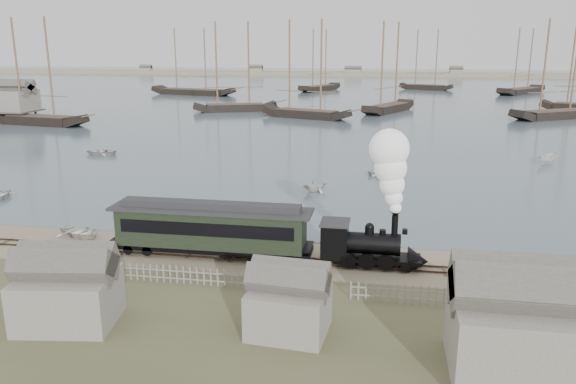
# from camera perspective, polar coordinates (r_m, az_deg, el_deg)

# --- Properties ---
(ground) EXTENTS (600.00, 600.00, 0.00)m
(ground) POSITION_cam_1_polar(r_m,az_deg,el_deg) (41.81, 0.14, -6.01)
(ground) COLOR gray
(ground) RESTS_ON ground
(harbor_water) EXTENTS (600.00, 336.00, 0.06)m
(harbor_water) POSITION_cam_1_polar(r_m,az_deg,el_deg) (209.19, 8.08, 10.50)
(harbor_water) COLOR #4D636E
(harbor_water) RESTS_ON ground
(rail_track) EXTENTS (120.00, 1.80, 0.16)m
(rail_track) POSITION_cam_1_polar(r_m,az_deg,el_deg) (39.96, -0.34, -6.95)
(rail_track) COLOR #39261F
(rail_track) RESTS_ON ground
(picket_fence_west) EXTENTS (19.00, 0.10, 1.20)m
(picket_fence_west) POSITION_cam_1_polar(r_m,az_deg,el_deg) (37.21, -11.76, -9.04)
(picket_fence_west) COLOR gray
(picket_fence_west) RESTS_ON ground
(picket_fence_east) EXTENTS (15.00, 0.10, 1.20)m
(picket_fence_east) POSITION_cam_1_polar(r_m,az_deg,el_deg) (34.92, 19.00, -11.21)
(picket_fence_east) COLOR gray
(picket_fence_east) RESTS_ON ground
(shed_left) EXTENTS (5.00, 4.00, 4.10)m
(shed_left) POSITION_cam_1_polar(r_m,az_deg,el_deg) (33.84, -21.20, -12.28)
(shed_left) COLOR gray
(shed_left) RESTS_ON ground
(shed_mid) EXTENTS (4.00, 3.50, 3.60)m
(shed_mid) POSITION_cam_1_polar(r_m,az_deg,el_deg) (30.73, 0.08, -14.05)
(shed_mid) COLOR gray
(shed_mid) RESTS_ON ground
(shed_right) EXTENTS (6.00, 5.00, 5.10)m
(shed_right) POSITION_cam_1_polar(r_m,az_deg,el_deg) (29.39, 21.99, -16.67)
(shed_right) COLOR gray
(shed_right) RESTS_ON ground
(far_spit) EXTENTS (500.00, 20.00, 1.80)m
(far_spit) POSITION_cam_1_polar(r_m,az_deg,el_deg) (289.02, 8.63, 11.59)
(far_spit) COLOR tan
(far_spit) RESTS_ON ground
(locomotive) EXTENTS (7.35, 2.74, 9.16)m
(locomotive) POSITION_cam_1_polar(r_m,az_deg,el_deg) (38.06, 9.79, -1.62)
(locomotive) COLOR black
(locomotive) RESTS_ON ground
(passenger_coach) EXTENTS (14.51, 2.80, 3.52)m
(passenger_coach) POSITION_cam_1_polar(r_m,az_deg,el_deg) (40.44, -7.83, -3.54)
(passenger_coach) COLOR black
(passenger_coach) RESTS_ON ground
(beached_dinghy) EXTENTS (3.89, 4.51, 0.79)m
(beached_dinghy) POSITION_cam_1_polar(r_m,az_deg,el_deg) (47.70, -20.34, -3.81)
(beached_dinghy) COLOR silver
(beached_dinghy) RESTS_ON ground
(rowboat_1) EXTENTS (3.57, 3.64, 1.45)m
(rowboat_1) POSITION_cam_1_polar(r_m,az_deg,el_deg) (58.14, 2.75, 0.74)
(rowboat_1) COLOR silver
(rowboat_1) RESTS_ON harbor_water
(rowboat_2) EXTENTS (3.53, 2.08, 1.28)m
(rowboat_2) POSITION_cam_1_polar(r_m,az_deg,el_deg) (48.65, -1.26, -2.14)
(rowboat_2) COLOR silver
(rowboat_2) RESTS_ON harbor_water
(rowboat_3) EXTENTS (2.87, 3.82, 0.75)m
(rowboat_3) POSITION_cam_1_polar(r_m,az_deg,el_deg) (66.10, 9.70, 1.94)
(rowboat_3) COLOR silver
(rowboat_3) RESTS_ON harbor_water
(rowboat_5) EXTENTS (3.27, 3.29, 1.30)m
(rowboat_5) POSITION_cam_1_polar(r_m,az_deg,el_deg) (79.31, 24.86, 3.10)
(rowboat_5) COLOR silver
(rowboat_5) RESTS_ON harbor_water
(rowboat_6) EXTENTS (3.17, 4.41, 0.91)m
(rowboat_6) POSITION_cam_1_polar(r_m,az_deg,el_deg) (82.17, -18.54, 3.93)
(rowboat_6) COLOR silver
(rowboat_6) RESTS_ON harbor_water
(schooner_0) EXTENTS (20.30, 7.90, 20.00)m
(schooner_0) POSITION_cam_1_polar(r_m,az_deg,el_deg) (117.10, -24.32, 11.11)
(schooner_0) COLOR black
(schooner_0) RESTS_ON harbor_water
(schooner_1) EXTENTS (19.23, 11.02, 20.00)m
(schooner_1) POSITION_cam_1_polar(r_m,az_deg,el_deg) (129.93, -5.48, 12.54)
(schooner_1) COLOR black
(schooner_1) RESTS_ON harbor_water
(schooner_2) EXTENTS (19.53, 10.97, 20.00)m
(schooner_2) POSITION_cam_1_polar(r_m,az_deg,el_deg) (117.25, 1.90, 12.37)
(schooner_2) COLOR black
(schooner_2) RESTS_ON harbor_water
(schooner_3) EXTENTS (12.53, 19.59, 20.00)m
(schooner_3) POSITION_cam_1_polar(r_m,az_deg,el_deg) (130.23, 10.36, 12.38)
(schooner_3) COLOR black
(schooner_3) RESTS_ON harbor_water
(schooner_4) EXTENTS (21.01, 15.83, 20.00)m
(schooner_4) POSITION_cam_1_polar(r_m,az_deg,el_deg) (128.92, 26.03, 11.14)
(schooner_4) COLOR black
(schooner_4) RESTS_ON harbor_water
(schooner_6) EXTENTS (28.11, 12.82, 20.00)m
(schooner_6) POSITION_cam_1_polar(r_m,az_deg,el_deg) (176.73, -9.76, 12.95)
(schooner_6) COLOR black
(schooner_6) RESTS_ON harbor_water
(schooner_7) EXTENTS (13.08, 20.04, 20.00)m
(schooner_7) POSITION_cam_1_polar(r_m,az_deg,el_deg) (190.09, 3.29, 13.24)
(schooner_7) COLOR black
(schooner_7) RESTS_ON harbor_water
(schooner_8) EXTENTS (18.16, 10.32, 20.00)m
(schooner_8) POSITION_cam_1_polar(r_m,az_deg,el_deg) (199.45, 13.98, 12.91)
(schooner_8) COLOR black
(schooner_8) RESTS_ON harbor_water
(schooner_9) EXTENTS (18.67, 21.79, 20.00)m
(schooner_9) POSITION_cam_1_polar(r_m,az_deg,el_deg) (192.14, 22.88, 12.16)
(schooner_9) COLOR black
(schooner_9) RESTS_ON harbor_water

